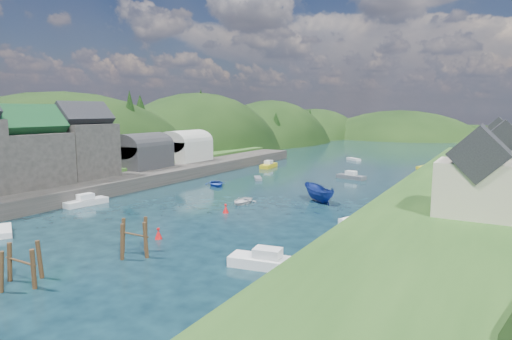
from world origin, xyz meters
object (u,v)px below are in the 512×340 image
Objects in this scene: piling_cluster_near at (21,269)px; piling_cluster_far at (134,241)px; channel_buoy_far at (226,209)px; channel_buoy_near at (158,234)px.

piling_cluster_far is (2.19, 8.41, 0.08)m from piling_cluster_near.
piling_cluster_far is 16.26m from channel_buoy_far.
channel_buoy_far is at bearing 95.87° from piling_cluster_far.
piling_cluster_far is at bearing 75.39° from piling_cluster_near.
piling_cluster_far is 4.72m from channel_buoy_near.
channel_buoy_near is 11.73m from channel_buoy_far.
channel_buoy_near is 1.00× the size of channel_buoy_far.
piling_cluster_near is 3.12× the size of channel_buoy_far.
piling_cluster_near is 24.59m from channel_buoy_far.
piling_cluster_near is at bearing -93.39° from channel_buoy_near.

